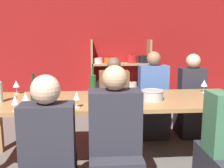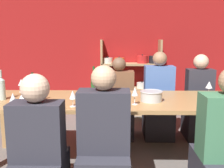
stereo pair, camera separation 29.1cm
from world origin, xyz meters
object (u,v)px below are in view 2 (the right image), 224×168
wine_glass_white_c (35,92)px  person_far_a (119,108)px  wine_bottle_green (2,88)px  shelf_unit (132,84)px  mixing_bowl (151,96)px  wine_glass_white_b (21,83)px  wine_glass_red_c (13,98)px  person_far_b (198,107)px  wine_glass_white_d (209,85)px  dining_table (112,105)px  wine_bottle_amber (94,83)px  person_far_c (158,106)px  wine_glass_empty_a (23,96)px  wine_glass_red_a (92,94)px  wine_glass_white_e (135,92)px  person_near_b (104,157)px  wine_bottle_dark (33,91)px  person_near_c (39,162)px  wine_glass_red_b (73,95)px  cell_phone (103,104)px

wine_glass_white_c → person_far_a: 1.47m
person_far_a → wine_bottle_green: bearing=34.5°
shelf_unit → wine_bottle_green: shelf_unit is taller
mixing_bowl → wine_glass_white_b: bearing=164.1°
wine_glass_red_c → person_far_b: size_ratio=0.13×
wine_bottle_green → wine_glass_white_d: size_ratio=2.09×
person_far_b → dining_table: bearing=32.8°
wine_bottle_green → person_far_a: bearing=34.5°
person_far_b → wine_glass_white_b: bearing=10.3°
wine_bottle_amber → person_far_c: size_ratio=0.28×
person_far_b → wine_glass_empty_a: bearing=29.9°
dining_table → wine_glass_red_a: (-0.20, -0.18, 0.17)m
wine_glass_white_d → mixing_bowl: bearing=-154.8°
person_far_b → person_far_c: 0.56m
wine_bottle_amber → person_far_c: bearing=35.2°
wine_bottle_amber → wine_glass_white_e: (0.45, -0.44, -0.01)m
dining_table → person_far_a: (0.09, 0.83, -0.26)m
wine_glass_white_d → wine_glass_white_e: 1.04m
person_near_b → wine_glass_white_c: bearing=144.9°
mixing_bowl → person_far_b: (0.79, 0.87, -0.36)m
wine_bottle_dark → shelf_unit: bearing=61.4°
mixing_bowl → wine_glass_white_d: wine_glass_white_d is taller
wine_glass_red_a → person_far_a: person_far_a is taller
shelf_unit → person_near_b: bearing=-98.0°
wine_glass_white_c → person_near_c: (0.18, -0.57, -0.46)m
wine_glass_white_b → wine_glass_white_c: wine_glass_white_c is taller
wine_glass_red_b → wine_glass_red_c: 0.57m
wine_glass_red_a → wine_glass_red_b: size_ratio=0.90×
wine_bottle_amber → wine_bottle_green: bearing=-165.1°
wine_glass_white_e → person_far_c: (0.41, 1.06, -0.43)m
person_far_a → wine_glass_empty_a: bearing=52.9°
wine_glass_white_e → wine_bottle_green: bearing=172.8°
person_near_c → wine_glass_white_d: bearing=32.4°
wine_glass_red_a → person_near_b: person_near_b is taller
wine_bottle_green → wine_glass_red_c: size_ratio=2.18×
dining_table → mixing_bowl: (0.42, -0.09, 0.13)m
wine_glass_red_c → person_far_c: bearing=37.7°
cell_phone → person_far_c: bearing=55.2°
wine_glass_red_b → person_near_c: 0.71m
wine_glass_white_d → person_near_c: 2.10m
wine_bottle_green → wine_glass_empty_a: (0.36, -0.34, -0.01)m
wine_glass_white_e → cell_phone: bearing=-178.9°
wine_bottle_amber → mixing_bowl: bearing=-24.8°
person_far_b → wine_bottle_green: bearing=19.1°
mixing_bowl → person_near_b: bearing=-124.5°
wine_glass_white_c → wine_glass_white_d: size_ratio=1.17×
dining_table → wine_glass_red_a: size_ratio=20.34×
wine_glass_red_a → cell_phone: wine_glass_red_a is taller
shelf_unit → wine_glass_white_c: shelf_unit is taller
mixing_bowl → cell_phone: (-0.51, -0.15, -0.05)m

